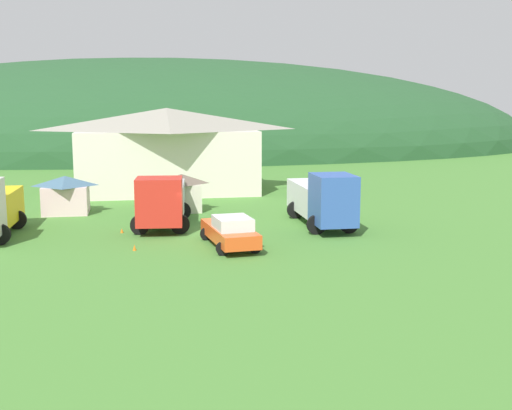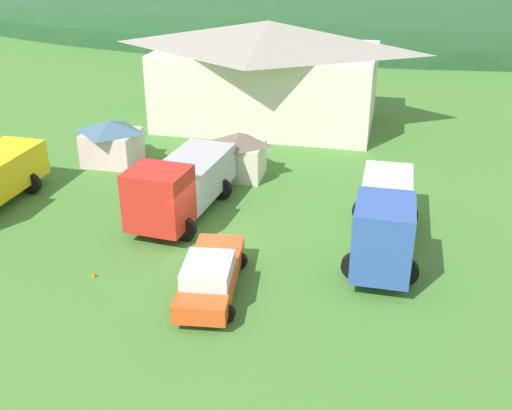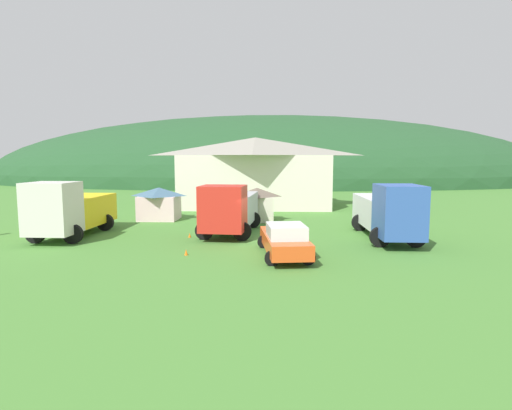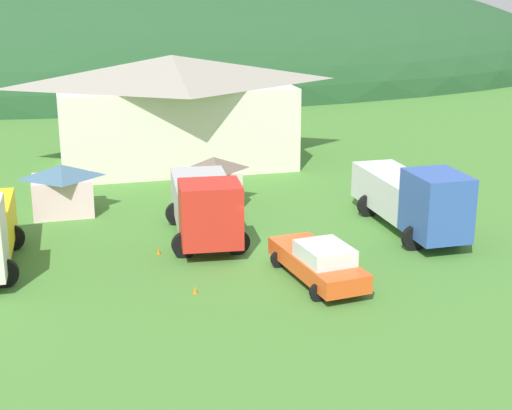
% 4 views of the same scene
% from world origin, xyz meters
% --- Properties ---
extents(ground_plane, '(200.00, 200.00, 0.00)m').
position_xyz_m(ground_plane, '(0.00, 0.00, 0.00)').
color(ground_plane, '#477F33').
extents(forested_hill_backdrop, '(120.62, 60.00, 27.25)m').
position_xyz_m(forested_hill_backdrop, '(0.00, 65.77, 0.00)').
color(forested_hill_backdrop, '#234C28').
rests_on(forested_hill_backdrop, ground).
extents(depot_building, '(15.26, 9.46, 6.83)m').
position_xyz_m(depot_building, '(-1.00, 17.58, 3.52)').
color(depot_building, silver).
rests_on(depot_building, ground).
extents(play_shed_cream, '(2.74, 2.41, 2.55)m').
position_xyz_m(play_shed_cream, '(-0.47, 7.64, 1.32)').
color(play_shed_cream, beige).
rests_on(play_shed_cream, ground).
extents(play_shed_pink, '(3.14, 2.80, 2.53)m').
position_xyz_m(play_shed_pink, '(-8.13, 8.06, 1.30)').
color(play_shed_pink, beige).
rests_on(play_shed_pink, ground).
extents(crane_truck_red, '(3.74, 7.69, 3.21)m').
position_xyz_m(crane_truck_red, '(-1.98, 2.35, 1.63)').
color(crane_truck_red, red).
rests_on(crane_truck_red, ground).
extents(box_truck_blue, '(3.02, 8.47, 3.37)m').
position_xyz_m(box_truck_blue, '(7.47, 0.82, 1.69)').
color(box_truck_blue, '#3356AD').
rests_on(box_truck_blue, ground).
extents(service_pickup_orange, '(2.75, 5.57, 1.66)m').
position_xyz_m(service_pickup_orange, '(1.30, -3.73, 0.83)').
color(service_pickup_orange, '#E9521F').
rests_on(service_pickup_orange, ground).
extents(traffic_cone_near_pickup, '(0.36, 0.36, 0.53)m').
position_xyz_m(traffic_cone_near_pickup, '(-4.31, 0.92, 0.00)').
color(traffic_cone_near_pickup, orange).
rests_on(traffic_cone_near_pickup, ground).
extents(traffic_cone_mid_row, '(0.36, 0.36, 0.59)m').
position_xyz_m(traffic_cone_mid_row, '(-3.57, -3.67, 0.00)').
color(traffic_cone_mid_row, orange).
rests_on(traffic_cone_mid_row, ground).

